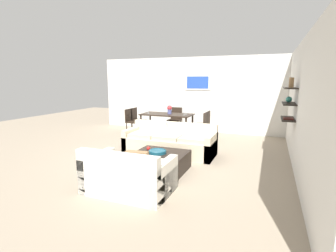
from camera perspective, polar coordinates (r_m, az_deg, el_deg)
The scene contains 19 objects.
ground_plane at distance 6.43m, azimuth -1.78°, elevation -6.81°, with size 18.00×18.00×0.00m, color gray.
back_wall_unit at distance 9.43m, azimuth 8.54°, elevation 6.89°, with size 8.40×0.09×2.70m.
right_wall_shelf_unit at distance 6.28m, azimuth 26.92°, elevation 4.27°, with size 0.34×8.20×2.70m.
sofa_beige at distance 6.60m, azimuth 0.39°, elevation -3.72°, with size 2.31×0.90×0.78m.
loveseat_white at distance 4.45m, azimuth -8.78°, elevation -10.81°, with size 1.43×0.90×0.78m.
coffee_table at distance 5.46m, azimuth -1.67°, elevation -7.84°, with size 1.08×0.91×0.38m.
decorative_bowl at distance 5.35m, azimuth -2.36°, elevation -5.69°, with size 0.37×0.37×0.06m.
apple_on_coffee_table at distance 5.57m, azimuth -4.37°, elevation -4.99°, with size 0.08×0.08×0.08m, color red.
dining_table at distance 8.69m, azimuth -0.27°, elevation 2.22°, with size 1.72×0.85×0.75m.
dining_chair_left_far at distance 9.43m, azimuth -6.99°, elevation 1.73°, with size 0.44×0.44×0.88m.
dining_chair_head at distance 9.48m, azimuth 1.62°, elevation 1.85°, with size 0.44×0.44×0.88m.
dining_chair_right_far at distance 8.51m, azimuth 8.16°, elevation 0.79°, with size 0.44×0.44×0.88m.
dining_chair_right_near at distance 8.15m, azimuth 7.52°, elevation 0.39°, with size 0.44×0.44×0.88m.
dining_chair_left_near at distance 9.10m, azimuth -8.14°, elevation 1.40°, with size 0.44×0.44×0.88m.
wine_glass_right_near at distance 8.35m, azimuth 3.60°, elevation 3.23°, with size 0.08×0.08×0.16m.
wine_glass_left_near at distance 8.84m, azimuth -4.44°, elevation 3.53°, with size 0.08×0.08×0.15m.
wine_glass_right_far at distance 8.55m, azimuth 4.04°, elevation 3.33°, with size 0.07×0.07×0.16m.
wine_glass_head at distance 9.01m, azimuth 0.60°, elevation 3.71°, with size 0.08×0.08×0.16m.
centerpiece_vase at distance 8.63m, azimuth 0.34°, elevation 3.72°, with size 0.16×0.16×0.29m.
Camera 1 is at (2.47, -5.63, 1.88)m, focal length 27.43 mm.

